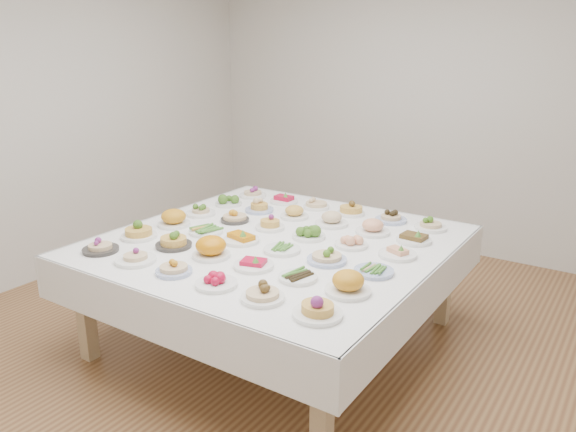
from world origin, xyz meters
The scene contains 38 objects.
room_envelope centered at (0.00, 0.00, 1.83)m, with size 5.02×5.02×2.81m.
display_table centered at (-0.12, 0.02, 0.68)m, with size 2.17×2.17×0.75m.
dish_0 centered at (-0.92, -0.78, 0.80)m, with size 0.22×0.22×0.11m.
dish_1 centered at (-0.60, -0.78, 0.80)m, with size 0.24×0.24×0.12m.
dish_2 centered at (-0.28, -0.78, 0.81)m, with size 0.21×0.21×0.12m.
dish_3 centered at (0.04, -0.78, 0.79)m, with size 0.23×0.23×0.09m.
dish_4 centered at (0.35, -0.78, 0.81)m, with size 0.23×0.23×0.13m.
dish_5 centered at (0.68, -0.78, 0.82)m, with size 0.26×0.25×0.15m.
dish_6 centered at (-0.92, -0.46, 0.82)m, with size 0.26×0.25×0.15m.
dish_7 centered at (-0.60, -0.46, 0.82)m, with size 0.24×0.23×0.14m.
dish_8 centered at (-0.27, -0.46, 0.83)m, with size 0.27×0.27×0.15m.
dish_9 centered at (0.05, -0.45, 0.79)m, with size 0.24×0.24×0.10m.
dish_10 centered at (0.36, -0.46, 0.77)m, with size 0.22×0.22×0.05m.
dish_11 centered at (0.68, -0.46, 0.82)m, with size 0.24×0.24×0.15m.
dish_12 centered at (-0.91, -0.14, 0.82)m, with size 0.23×0.23×0.14m.
dish_13 centered at (-0.61, -0.14, 0.78)m, with size 0.23×0.23×0.06m.
dish_14 centered at (-0.29, -0.14, 0.80)m, with size 0.24×0.24×0.11m.
dish_15 centered at (0.04, -0.14, 0.77)m, with size 0.23×0.23×0.05m.
dish_16 centered at (0.36, -0.14, 0.82)m, with size 0.24×0.24×0.14m.
dish_17 centered at (0.68, -0.14, 0.77)m, with size 0.23×0.23×0.05m.
dish_18 centered at (-0.93, 0.17, 0.81)m, with size 0.22×0.22×0.12m.
dish_19 centered at (-0.61, 0.19, 0.81)m, with size 0.21×0.21×0.12m.
dish_20 centered at (-0.29, 0.19, 0.80)m, with size 0.21×0.21×0.11m.
dish_21 centered at (0.04, 0.18, 0.80)m, with size 0.23×0.23×0.11m.
dish_22 centered at (0.36, 0.19, 0.79)m, with size 0.21×0.21×0.10m.
dish_23 centered at (0.68, 0.19, 0.78)m, with size 0.23×0.23×0.09m.
dish_24 centered at (-0.93, 0.50, 0.80)m, with size 0.21×0.21×0.10m.
dish_25 centered at (-0.61, 0.50, 0.80)m, with size 0.22×0.22×0.12m.
dish_26 centered at (-0.29, 0.51, 0.80)m, with size 0.21×0.21×0.11m.
dish_27 centered at (0.03, 0.51, 0.81)m, with size 0.24×0.24×0.13m.
dish_28 centered at (0.37, 0.50, 0.81)m, with size 0.23×0.23×0.13m.
dish_29 centered at (0.67, 0.50, 0.80)m, with size 0.23×0.23×0.11m.
dish_30 centered at (-0.92, 0.82, 0.81)m, with size 0.23×0.23×0.13m.
dish_31 centered at (-0.59, 0.82, 0.79)m, with size 0.23×0.23×0.10m.
dish_32 centered at (-0.28, 0.82, 0.80)m, with size 0.21×0.21×0.11m.
dish_33 centered at (0.03, 0.82, 0.81)m, with size 0.22×0.21×0.13m.
dish_34 centered at (0.36, 0.83, 0.81)m, with size 0.24×0.24×0.13m.
dish_35 centered at (0.67, 0.82, 0.81)m, with size 0.23×0.23×0.13m.
Camera 1 is at (1.92, -2.90, 2.02)m, focal length 35.00 mm.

